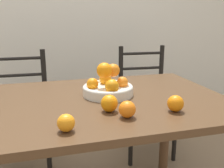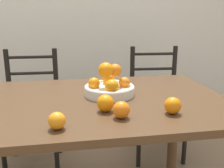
{
  "view_description": "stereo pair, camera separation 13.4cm",
  "coord_description": "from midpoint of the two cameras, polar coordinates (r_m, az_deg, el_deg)",
  "views": [
    {
      "loc": [
        -0.24,
        -1.27,
        1.21
      ],
      "look_at": [
        0.11,
        -0.02,
        0.86
      ],
      "focal_mm": 42.0,
      "sensor_mm": 36.0,
      "label": 1
    },
    {
      "loc": [
        -0.11,
        -1.3,
        1.21
      ],
      "look_at": [
        0.11,
        -0.02,
        0.86
      ],
      "focal_mm": 42.0,
      "sensor_mm": 36.0,
      "label": 2
    }
  ],
  "objects": [
    {
      "name": "chair_right",
      "position": [
        2.3,
        5.64,
        -3.92
      ],
      "size": [
        0.45,
        0.43,
        0.94
      ],
      "rotation": [
        0.0,
        0.0,
        -0.07
      ],
      "color": "black",
      "rests_on": "ground_plane"
    },
    {
      "name": "orange_loose_3",
      "position": [
        1.21,
        10.6,
        -4.23
      ],
      "size": [
        0.08,
        0.08,
        0.08
      ],
      "color": "orange",
      "rests_on": "dining_table"
    },
    {
      "name": "chair_left",
      "position": [
        2.17,
        -20.9,
        -6.07
      ],
      "size": [
        0.43,
        0.41,
        0.94
      ],
      "rotation": [
        0.0,
        0.0,
        -0.03
      ],
      "color": "black",
      "rests_on": "ground_plane"
    },
    {
      "name": "orange_loose_2",
      "position": [
        1.19,
        -3.82,
        -4.27
      ],
      "size": [
        0.08,
        0.08,
        0.08
      ],
      "color": "orange",
      "rests_on": "dining_table"
    },
    {
      "name": "fruit_bowl",
      "position": [
        1.42,
        -3.58,
        -0.5
      ],
      "size": [
        0.27,
        0.27,
        0.18
      ],
      "color": "silver",
      "rests_on": "dining_table"
    },
    {
      "name": "orange_loose_1",
      "position": [
        1.12,
        -0.09,
        -5.59
      ],
      "size": [
        0.07,
        0.07,
        0.07
      ],
      "color": "orange",
      "rests_on": "dining_table"
    },
    {
      "name": "orange_loose_0",
      "position": [
        1.02,
        -13.75,
        -8.29
      ],
      "size": [
        0.07,
        0.07,
        0.07
      ],
      "color": "orange",
      "rests_on": "dining_table"
    },
    {
      "name": "wall_back",
      "position": [
        2.77,
        -12.63,
        16.59
      ],
      "size": [
        8.0,
        0.06,
        2.6
      ],
      "color": "silver",
      "rests_on": "ground_plane"
    },
    {
      "name": "dining_table",
      "position": [
        1.4,
        -7.45,
        -7.8
      ],
      "size": [
        1.44,
        0.92,
        0.78
      ],
      "color": "#4C331E",
      "rests_on": "ground_plane"
    }
  ]
}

